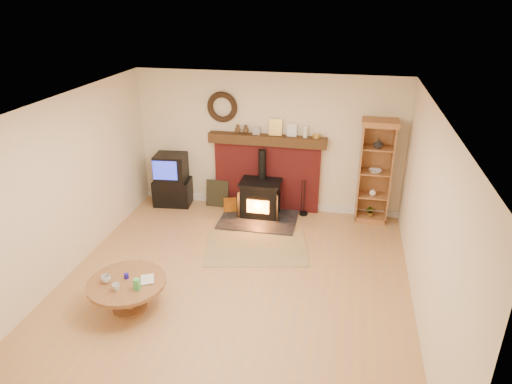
% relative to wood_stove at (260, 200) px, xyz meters
% --- Properties ---
extents(ground, '(5.50, 5.50, 0.00)m').
position_rel_wood_stove_xyz_m(ground, '(0.05, -2.27, -0.34)').
color(ground, tan).
rests_on(ground, ground).
extents(room_shell, '(5.02, 5.52, 2.61)m').
position_rel_wood_stove_xyz_m(room_shell, '(0.03, -2.18, 1.38)').
color(room_shell, beige).
rests_on(room_shell, ground).
extents(chimney_breast, '(2.20, 0.22, 1.78)m').
position_rel_wood_stove_xyz_m(chimney_breast, '(0.05, 0.40, 0.46)').
color(chimney_breast, maroon).
rests_on(chimney_breast, ground).
extents(wood_stove, '(1.40, 1.00, 1.26)m').
position_rel_wood_stove_xyz_m(wood_stove, '(0.00, 0.00, 0.00)').
color(wood_stove, black).
rests_on(wood_stove, ground).
extents(area_rug, '(1.85, 1.45, 0.01)m').
position_rel_wood_stove_xyz_m(area_rug, '(0.16, -1.16, -0.33)').
color(area_rug, olive).
rests_on(area_rug, ground).
extents(tv_unit, '(0.75, 0.56, 1.03)m').
position_rel_wood_stove_xyz_m(tv_unit, '(-1.80, 0.20, 0.16)').
color(tv_unit, black).
rests_on(tv_unit, ground).
extents(curio_cabinet, '(0.61, 0.44, 1.91)m').
position_rel_wood_stove_xyz_m(curio_cabinet, '(2.03, 0.28, 0.62)').
color(curio_cabinet, brown).
rests_on(curio_cabinet, ground).
extents(firelog_box, '(0.42, 0.34, 0.23)m').
position_rel_wood_stove_xyz_m(firelog_box, '(-0.55, 0.13, -0.22)').
color(firelog_box, '#CA930E').
rests_on(firelog_box, ground).
extents(leaning_painting, '(0.44, 0.12, 0.53)m').
position_rel_wood_stove_xyz_m(leaning_painting, '(-0.91, 0.28, -0.07)').
color(leaning_painting, black).
rests_on(leaning_painting, ground).
extents(fire_tools, '(0.16, 0.16, 0.70)m').
position_rel_wood_stove_xyz_m(fire_tools, '(0.79, 0.23, -0.23)').
color(fire_tools, black).
rests_on(fire_tools, ground).
extents(coffee_table, '(1.03, 1.03, 0.60)m').
position_rel_wood_stove_xyz_m(coffee_table, '(-1.19, -3.04, 0.02)').
color(coffee_table, brown).
rests_on(coffee_table, ground).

